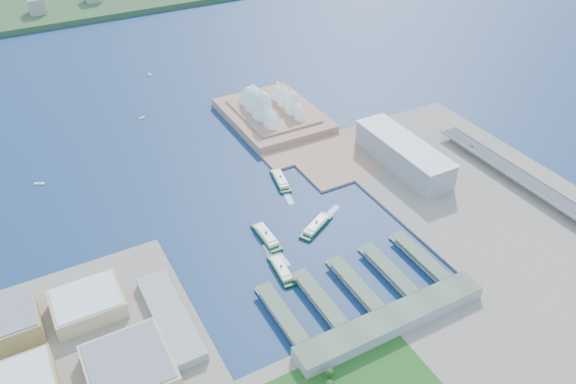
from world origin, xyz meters
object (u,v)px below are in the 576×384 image
car_c (472,146)px  ferry_b (280,179)px  opera_house (273,101)px  toaster_building (403,154)px  ferry_c (281,268)px  ferry_a (266,235)px  ferry_d (316,224)px

car_c → ferry_b: bearing=165.0°
opera_house → ferry_b: size_ratio=3.32×
opera_house → toaster_building: size_ratio=1.16×
ferry_c → car_c: bearing=-162.0°
ferry_a → ferry_c: bearing=-100.3°
ferry_b → ferry_c: ferry_b is taller
toaster_building → ferry_d: toaster_building is taller
opera_house → car_c: size_ratio=40.07×
opera_house → car_c: 293.83m
opera_house → ferry_a: bearing=-119.0°
ferry_a → ferry_d: (59.30, -10.93, -0.08)m
ferry_a → ferry_b: bearing=54.3°
ferry_d → car_c: car_c is taller
opera_house → ferry_d: 267.14m
car_c → ferry_a: bearing=-176.3°
ferry_c → ferry_d: (69.75, 44.46, 0.31)m
opera_house → ferry_b: 169.94m
opera_house → ferry_a: (-135.01, -243.84, -26.78)m
ferry_a → ferry_b: 112.36m
car_c → ferry_c: bearing=-167.2°
ferry_c → toaster_building: bearing=-152.0°
ferry_d → ferry_c: bearing=94.0°
opera_house → car_c: bearing=-49.4°
ferry_b → ferry_d: (-6.86, -101.75, 0.02)m
opera_house → ferry_d: size_ratio=3.31×
ferry_d → opera_house: bearing=-45.1°
ferry_a → ferry_c: (-10.45, -55.40, -0.39)m
ferry_a → toaster_building: bearing=11.4°
toaster_building → ferry_c: (-235.46, -99.24, -15.68)m
ferry_b → ferry_c: 165.07m
ferry_b → ferry_c: (-76.61, -146.21, -0.30)m
ferry_c → car_c: size_ratio=11.35×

